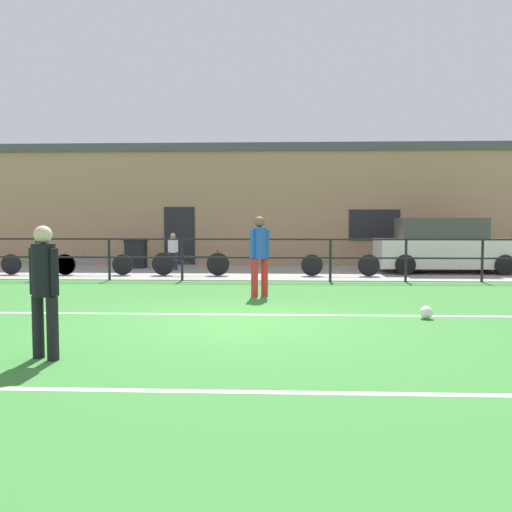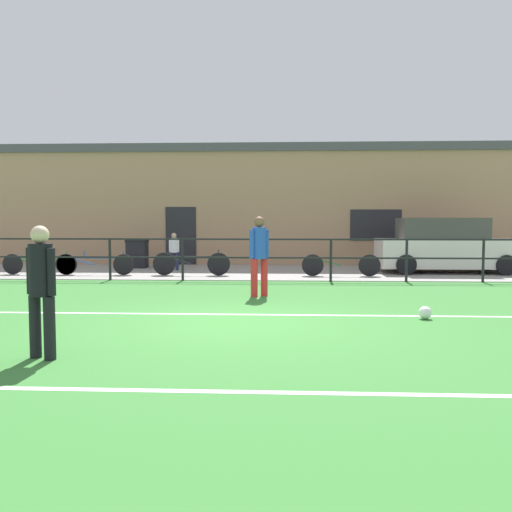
{
  "view_description": "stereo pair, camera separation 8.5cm",
  "coord_description": "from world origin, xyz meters",
  "views": [
    {
      "loc": [
        0.66,
        -8.81,
        1.69
      ],
      "look_at": [
        0.09,
        4.18,
        0.8
      ],
      "focal_mm": 38.8,
      "sensor_mm": 36.0,
      "label": 1
    },
    {
      "loc": [
        0.75,
        -8.81,
        1.69
      ],
      "look_at": [
        0.09,
        4.18,
        0.8
      ],
      "focal_mm": 38.8,
      "sensor_mm": 36.0,
      "label": 2
    }
  ],
  "objects": [
    {
      "name": "ground",
      "position": [
        0.0,
        0.0,
        -0.02
      ],
      "size": [
        60.0,
        44.0,
        0.04
      ],
      "primitive_type": "cube",
      "color": "#387A33"
    },
    {
      "name": "field_line_touchline",
      "position": [
        0.0,
        0.78,
        0.0
      ],
      "size": [
        36.0,
        0.11,
        0.0
      ],
      "primitive_type": "cube",
      "color": "white",
      "rests_on": "ground"
    },
    {
      "name": "field_line_hash",
      "position": [
        0.0,
        -3.55,
        0.0
      ],
      "size": [
        36.0,
        0.11,
        0.0
      ],
      "primitive_type": "cube",
      "color": "white",
      "rests_on": "ground"
    },
    {
      "name": "pavement_strip",
      "position": [
        0.0,
        8.5,
        0.01
      ],
      "size": [
        48.0,
        5.0,
        0.02
      ],
      "primitive_type": "cube",
      "color": "gray",
      "rests_on": "ground"
    },
    {
      "name": "perimeter_fence",
      "position": [
        0.0,
        6.0,
        0.75
      ],
      "size": [
        36.07,
        0.07,
        1.15
      ],
      "color": "black",
      "rests_on": "ground"
    },
    {
      "name": "clubhouse_facade",
      "position": [
        0.0,
        12.2,
        2.2
      ],
      "size": [
        28.0,
        2.56,
        4.38
      ],
      "color": "tan",
      "rests_on": "ground"
    },
    {
      "name": "player_goalkeeper",
      "position": [
        -2.15,
        -2.39,
        0.91
      ],
      "size": [
        0.41,
        0.28,
        1.6
      ],
      "rotation": [
        0.0,
        0.0,
        5.87
      ],
      "color": "black",
      "rests_on": "ground"
    },
    {
      "name": "player_striker",
      "position": [
        0.21,
        3.08,
        0.98
      ],
      "size": [
        0.41,
        0.32,
        1.73
      ],
      "rotation": [
        0.0,
        0.0,
        0.6
      ],
      "color": "red",
      "rests_on": "ground"
    },
    {
      "name": "soccer_ball_match",
      "position": [
        3.12,
        0.51,
        0.11
      ],
      "size": [
        0.22,
        0.22,
        0.22
      ],
      "primitive_type": "sphere",
      "color": "white",
      "rests_on": "ground"
    },
    {
      "name": "spectator_child",
      "position": [
        -2.79,
        8.79,
        0.7
      ],
      "size": [
        0.33,
        0.21,
        1.2
      ],
      "rotation": [
        0.0,
        0.0,
        3.28
      ],
      "color": "#232D4C",
      "rests_on": "pavement_strip"
    },
    {
      "name": "parked_car_red",
      "position": [
        5.75,
        8.5,
        0.81
      ],
      "size": [
        4.26,
        1.79,
        1.68
      ],
      "color": "silver",
      "rests_on": "pavement_strip"
    },
    {
      "name": "bicycle_parked_1",
      "position": [
        2.39,
        7.2,
        0.35
      ],
      "size": [
        2.26,
        0.04,
        0.73
      ],
      "color": "black",
      "rests_on": "pavement_strip"
    },
    {
      "name": "bicycle_parked_2",
      "position": [
        -1.97,
        7.2,
        0.37
      ],
      "size": [
        2.28,
        0.04,
        0.76
      ],
      "color": "black",
      "rests_on": "pavement_strip"
    },
    {
      "name": "bicycle_parked_3",
      "position": [
        -6.51,
        7.2,
        0.34
      ],
      "size": [
        2.26,
        0.04,
        0.71
      ],
      "color": "black",
      "rests_on": "pavement_strip"
    },
    {
      "name": "bicycle_parked_4",
      "position": [
        -4.86,
        7.2,
        0.34
      ],
      "size": [
        2.35,
        0.04,
        0.72
      ],
      "color": "black",
      "rests_on": "pavement_strip"
    },
    {
      "name": "trash_bin_0",
      "position": [
        -4.21,
        9.6,
        0.5
      ],
      "size": [
        0.68,
        0.58,
        0.95
      ],
      "color": "black",
      "rests_on": "pavement_strip"
    }
  ]
}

